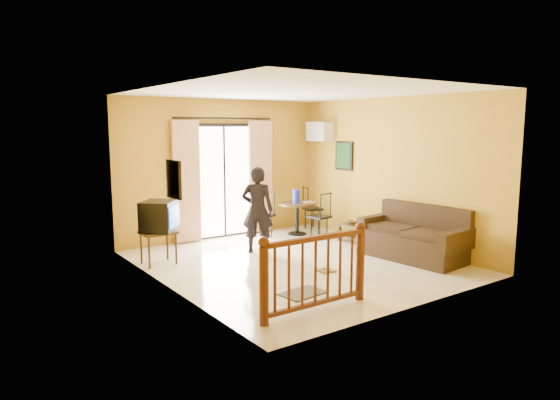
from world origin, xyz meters
TOP-DOWN VIEW (x-y plane):
  - ground at (0.00, 0.00)m, footprint 5.00×5.00m
  - room_shell at (0.00, 0.00)m, footprint 5.00×5.00m
  - balcony_door at (0.00, 2.43)m, footprint 2.25×0.14m
  - tv_table at (-1.90, 1.26)m, footprint 0.55×0.46m
  - television at (-1.87, 1.26)m, footprint 0.75×0.75m
  - picture_left at (-2.22, -0.20)m, footprint 0.05×0.42m
  - dining_table at (1.36, 1.78)m, footprint 0.81×0.81m
  - water_jug at (1.32, 1.76)m, footprint 0.15×0.15m
  - serving_tray at (1.57, 1.68)m, footprint 0.28×0.19m
  - dining_chairs at (1.37, 1.73)m, footprint 1.89×1.34m
  - air_conditioner at (2.09, 1.95)m, footprint 0.31×0.60m
  - botanical_print at (2.22, 1.30)m, footprint 0.05×0.50m
  - coffee_table at (1.85, 0.45)m, footprint 0.44×0.80m
  - bowl at (1.85, 0.63)m, footprint 0.20×0.20m
  - sofa at (1.86, -0.92)m, footprint 1.04×1.98m
  - standing_person at (-0.15, 0.97)m, footprint 0.67×0.65m
  - stair_balustrade at (-1.15, -1.90)m, footprint 1.63×0.13m
  - doormat at (-0.88, -1.30)m, footprint 0.64×0.47m
  - sandals at (0.07, -0.68)m, footprint 0.25×0.25m

SIDE VIEW (x-z plane):
  - ground at x=0.00m, z-range 0.00..0.00m
  - dining_chairs at x=1.37m, z-range -0.47..0.47m
  - doormat at x=-0.88m, z-range 0.00..0.02m
  - sandals at x=0.07m, z-range 0.00..0.03m
  - coffee_table at x=1.85m, z-range 0.06..0.41m
  - sofa at x=1.86m, z-range -0.12..0.80m
  - bowl at x=1.85m, z-range 0.36..0.42m
  - tv_table at x=-1.90m, z-range 0.20..0.75m
  - dining_table at x=1.36m, z-range 0.19..0.87m
  - stair_balustrade at x=-1.15m, z-range 0.05..1.08m
  - serving_tray at x=1.57m, z-range 0.67..0.69m
  - standing_person at x=-0.15m, z-range 0.00..1.56m
  - television at x=-1.87m, z-range 0.55..1.05m
  - water_jug at x=1.32m, z-range 0.67..0.96m
  - balcony_door at x=0.00m, z-range -0.04..2.42m
  - picture_left at x=-2.22m, z-range 1.29..1.81m
  - botanical_print at x=2.22m, z-range 1.35..1.95m
  - room_shell at x=0.00m, z-range -0.80..4.20m
  - air_conditioner at x=2.09m, z-range 1.95..2.35m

